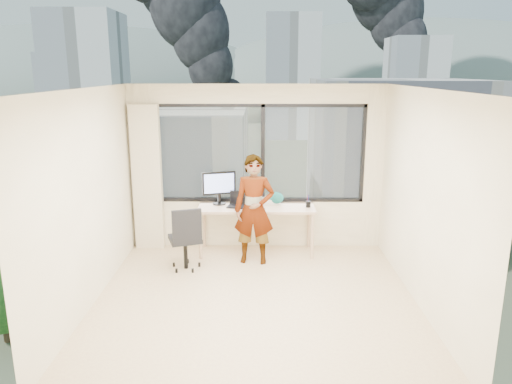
{
  "coord_description": "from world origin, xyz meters",
  "views": [
    {
      "loc": [
        0.05,
        -5.55,
        2.8
      ],
      "look_at": [
        0.0,
        1.0,
        1.15
      ],
      "focal_mm": 34.03,
      "sensor_mm": 36.0,
      "label": 1
    }
  ],
  "objects_px": {
    "desk": "(256,230)",
    "monitor": "(219,188)",
    "person": "(254,210)",
    "laptop": "(238,200)",
    "chair": "(185,237)",
    "game_console": "(267,200)",
    "handbag": "(276,198)"
  },
  "relations": [
    {
      "from": "desk",
      "to": "monitor",
      "type": "height_order",
      "value": "monitor"
    },
    {
      "from": "person",
      "to": "laptop",
      "type": "distance_m",
      "value": 0.45
    },
    {
      "from": "laptop",
      "to": "person",
      "type": "bearing_deg",
      "value": -44.2
    },
    {
      "from": "chair",
      "to": "monitor",
      "type": "distance_m",
      "value": 1.05
    },
    {
      "from": "chair",
      "to": "monitor",
      "type": "bearing_deg",
      "value": 42.44
    },
    {
      "from": "desk",
      "to": "game_console",
      "type": "distance_m",
      "value": 0.51
    },
    {
      "from": "game_console",
      "to": "monitor",
      "type": "bearing_deg",
      "value": 169.37
    },
    {
      "from": "game_console",
      "to": "desk",
      "type": "bearing_deg",
      "value": -144.3
    },
    {
      "from": "desk",
      "to": "person",
      "type": "relative_size",
      "value": 1.11
    },
    {
      "from": "game_console",
      "to": "person",
      "type": "bearing_deg",
      "value": -125.58
    },
    {
      "from": "laptop",
      "to": "handbag",
      "type": "relative_size",
      "value": 1.36
    },
    {
      "from": "monitor",
      "to": "chair",
      "type": "bearing_deg",
      "value": -135.35
    },
    {
      "from": "desk",
      "to": "handbag",
      "type": "relative_size",
      "value": 7.13
    },
    {
      "from": "chair",
      "to": "laptop",
      "type": "height_order",
      "value": "same"
    },
    {
      "from": "handbag",
      "to": "chair",
      "type": "bearing_deg",
      "value": -160.58
    },
    {
      "from": "desk",
      "to": "handbag",
      "type": "distance_m",
      "value": 0.58
    },
    {
      "from": "laptop",
      "to": "handbag",
      "type": "distance_m",
      "value": 0.61
    },
    {
      "from": "desk",
      "to": "person",
      "type": "xyz_separation_m",
      "value": [
        -0.03,
        -0.38,
        0.44
      ]
    },
    {
      "from": "desk",
      "to": "laptop",
      "type": "bearing_deg",
      "value": -176.3
    },
    {
      "from": "game_console",
      "to": "handbag",
      "type": "xyz_separation_m",
      "value": [
        0.13,
        -0.07,
        0.06
      ]
    },
    {
      "from": "chair",
      "to": "monitor",
      "type": "xyz_separation_m",
      "value": [
        0.43,
        0.79,
        0.53
      ]
    },
    {
      "from": "chair",
      "to": "laptop",
      "type": "distance_m",
      "value": 1.04
    },
    {
      "from": "desk",
      "to": "monitor",
      "type": "bearing_deg",
      "value": 166.17
    },
    {
      "from": "chair",
      "to": "handbag",
      "type": "height_order",
      "value": "chair"
    },
    {
      "from": "game_console",
      "to": "laptop",
      "type": "distance_m",
      "value": 0.52
    },
    {
      "from": "desk",
      "to": "laptop",
      "type": "distance_m",
      "value": 0.56
    },
    {
      "from": "desk",
      "to": "person",
      "type": "bearing_deg",
      "value": -94.32
    },
    {
      "from": "desk",
      "to": "person",
      "type": "distance_m",
      "value": 0.58
    },
    {
      "from": "monitor",
      "to": "game_console",
      "type": "xyz_separation_m",
      "value": [
        0.76,
        0.09,
        -0.22
      ]
    },
    {
      "from": "game_console",
      "to": "laptop",
      "type": "xyz_separation_m",
      "value": [
        -0.45,
        -0.25,
        0.06
      ]
    },
    {
      "from": "person",
      "to": "handbag",
      "type": "distance_m",
      "value": 0.64
    },
    {
      "from": "person",
      "to": "laptop",
      "type": "bearing_deg",
      "value": 129.79
    }
  ]
}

